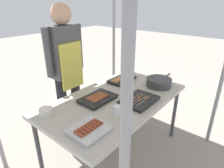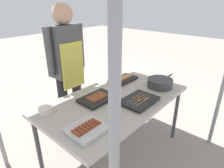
# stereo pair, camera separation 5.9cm
# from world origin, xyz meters

# --- Properties ---
(ground_plane) EXTENTS (18.00, 18.00, 0.00)m
(ground_plane) POSITION_xyz_m (0.00, 0.00, 0.00)
(ground_plane) COLOR gray
(stall_table) EXTENTS (1.60, 0.90, 0.75)m
(stall_table) POSITION_xyz_m (0.00, 0.00, 0.70)
(stall_table) COLOR #B7B2A8
(stall_table) RESTS_ON ground
(tray_grilled_sausages) EXTENTS (0.38, 0.21, 0.05)m
(tray_grilled_sausages) POSITION_xyz_m (0.43, 0.24, 0.77)
(tray_grilled_sausages) COLOR black
(tray_grilled_sausages) RESTS_ON stall_table
(tray_meat_skewers) EXTENTS (0.39, 0.28, 0.04)m
(tray_meat_skewers) POSITION_xyz_m (0.09, -0.24, 0.77)
(tray_meat_skewers) COLOR black
(tray_meat_skewers) RESTS_ON stall_table
(tray_pork_links) EXTENTS (0.38, 0.26, 0.05)m
(tray_pork_links) POSITION_xyz_m (-0.15, 0.12, 0.77)
(tray_pork_links) COLOR black
(tray_pork_links) RESTS_ON stall_table
(tray_spring_rolls) EXTENTS (0.30, 0.27, 0.05)m
(tray_spring_rolls) POSITION_xyz_m (-0.58, -0.19, 0.77)
(tray_spring_rolls) COLOR silver
(tray_spring_rolls) RESTS_ON stall_table
(cooking_wok) EXTENTS (0.46, 0.30, 0.10)m
(cooking_wok) POSITION_xyz_m (0.58, -0.21, 0.80)
(cooking_wok) COLOR #38383A
(cooking_wok) RESTS_ON stall_table
(condiment_bowl) EXTENTS (0.13, 0.13, 0.06)m
(condiment_bowl) POSITION_xyz_m (-0.66, 0.28, 0.78)
(condiment_bowl) COLOR silver
(condiment_bowl) RESTS_ON stall_table
(drink_cup_near_edge) EXTENTS (0.07, 0.07, 0.09)m
(drink_cup_near_edge) POSITION_xyz_m (-0.24, -0.21, 0.79)
(drink_cup_near_edge) COLOR white
(drink_cup_near_edge) RESTS_ON stall_table
(vendor_woman) EXTENTS (0.52, 0.24, 1.69)m
(vendor_woman) POSITION_xyz_m (-0.08, 0.70, 1.01)
(vendor_woman) COLOR black
(vendor_woman) RESTS_ON ground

